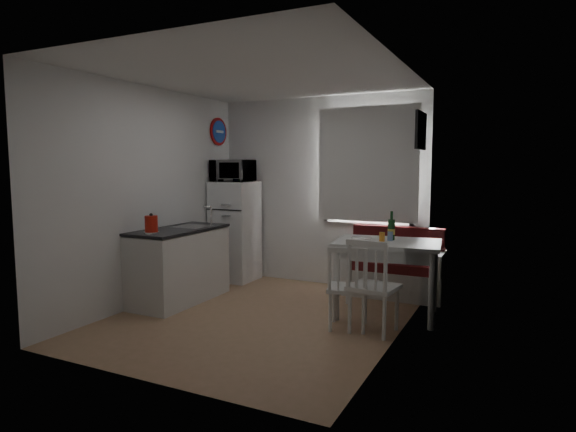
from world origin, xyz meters
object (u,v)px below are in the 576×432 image
at_px(kitchen_counter, 180,264).
at_px(microwave, 233,171).
at_px(dining_table, 387,250).
at_px(fridge, 235,231).
at_px(wine_bottle, 391,226).
at_px(chair_right, 371,276).
at_px(kettle, 151,224).
at_px(bench, 394,274).
at_px(chair_left, 346,279).

bearing_deg(kitchen_counter, microwave, 89.06).
relative_size(dining_table, fridge, 0.84).
distance_m(dining_table, wine_bottle, 0.27).
relative_size(chair_right, kettle, 2.25).
bearing_deg(fridge, bench, 2.70).
bearing_deg(kitchen_counter, chair_left, -3.64).
height_order(kitchen_counter, kettle, kitchen_counter).
height_order(bench, dining_table, bench).
distance_m(dining_table, kettle, 2.62).
xyz_separation_m(kettle, wine_bottle, (2.40, 1.16, -0.01)).
height_order(fridge, microwave, microwave).
xyz_separation_m(bench, chair_left, (-0.14, -1.49, 0.24)).
height_order(chair_right, microwave, microwave).
bearing_deg(chair_left, chair_right, -15.30).
distance_m(bench, microwave, 2.65).
relative_size(chair_right, wine_bottle, 1.58).
height_order(bench, chair_right, chair_right).
bearing_deg(fridge, wine_bottle, -14.41).
xyz_separation_m(bench, microwave, (-2.30, -0.16, 1.29)).
height_order(bench, microwave, microwave).
xyz_separation_m(kitchen_counter, dining_table, (2.44, 0.52, 0.29)).
distance_m(bench, chair_right, 1.53).
bearing_deg(fridge, chair_right, -29.81).
relative_size(kitchen_counter, dining_table, 1.10).
distance_m(kitchen_counter, fridge, 1.27).
distance_m(fridge, kettle, 1.81).
height_order(dining_table, kettle, kettle).
height_order(chair_left, kettle, kettle).
bearing_deg(wine_bottle, chair_right, -90.00).
height_order(kitchen_counter, microwave, microwave).
relative_size(kitchen_counter, microwave, 2.34).
relative_size(chair_right, fridge, 0.36).
bearing_deg(dining_table, microwave, 157.52).
bearing_deg(dining_table, bench, 90.87).
bearing_deg(microwave, fridge, 90.00).
bearing_deg(bench, kettle, -140.27).
bearing_deg(microwave, bench, 3.94).
xyz_separation_m(chair_left, kettle, (-2.14, -0.40, 0.48)).
xyz_separation_m(dining_table, microwave, (-2.42, 0.67, 0.84)).
xyz_separation_m(bench, wine_bottle, (0.13, -0.73, 0.71)).
bearing_deg(chair_left, fridge, 134.05).
height_order(dining_table, fridge, fridge).
height_order(kitchen_counter, chair_left, kitchen_counter).
bearing_deg(chair_left, bench, 71.38).
bearing_deg(microwave, kitchen_counter, -90.94).
xyz_separation_m(microwave, kettle, (0.03, -1.73, -0.57)).
bearing_deg(kettle, microwave, 90.99).
bearing_deg(wine_bottle, kettle, -154.29).
bearing_deg(kitchen_counter, chair_right, -3.45).
bearing_deg(microwave, chair_left, -31.61).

